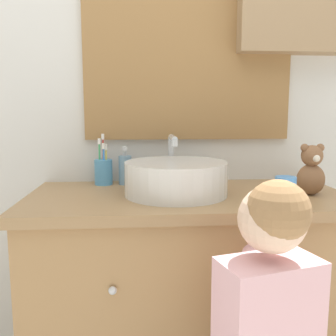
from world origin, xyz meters
TOP-DOWN VIEW (x-y plane):
  - wall_back at (0.03, 0.62)m, footprint 3.20×0.18m
  - vanity_counter at (0.00, 0.33)m, footprint 1.12×0.53m
  - sink_basin at (-0.04, 0.33)m, footprint 0.35×0.41m
  - toothbrush_holder at (-0.31, 0.53)m, footprint 0.07×0.07m
  - soap_dispenser at (-0.23, 0.53)m, footprint 0.05×0.05m
  - teddy_bear at (0.42, 0.29)m, footprint 0.10×0.08m
  - drinking_cup at (0.26, 0.12)m, footprint 0.06×0.06m

SIDE VIEW (x-z plane):
  - vanity_counter at x=0.00m, z-range 0.00..0.79m
  - drinking_cup at x=0.26m, z-range 0.79..0.89m
  - toothbrush_holder at x=-0.31m, z-range 0.75..0.95m
  - soap_dispenser at x=-0.23m, z-range 0.78..0.93m
  - sink_basin at x=-0.04m, z-range 0.75..0.95m
  - teddy_bear at x=0.42m, z-range 0.79..0.97m
  - wall_back at x=0.03m, z-range 0.03..2.53m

